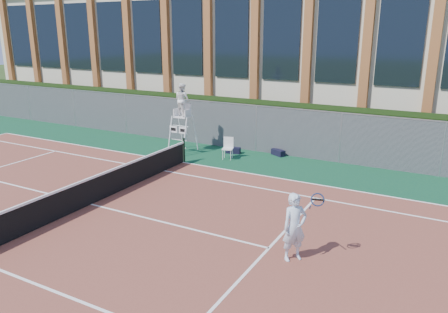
% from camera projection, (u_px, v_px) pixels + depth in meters
% --- Properties ---
extents(ground, '(120.00, 120.00, 0.00)m').
position_uv_depth(ground, '(91.00, 205.00, 14.50)').
color(ground, '#233814').
extents(apron, '(36.00, 20.00, 0.01)m').
position_uv_depth(apron, '(112.00, 195.00, 15.34)').
color(apron, '#0D3D2A').
rests_on(apron, ground).
extents(tennis_court, '(23.77, 10.97, 0.02)m').
position_uv_depth(tennis_court, '(91.00, 205.00, 14.49)').
color(tennis_court, brown).
rests_on(tennis_court, apron).
extents(tennis_net, '(0.10, 11.30, 1.10)m').
position_uv_depth(tennis_net, '(90.00, 190.00, 14.35)').
color(tennis_net, black).
rests_on(tennis_net, ground).
extents(fence, '(40.00, 0.06, 2.20)m').
position_uv_depth(fence, '(219.00, 125.00, 21.63)').
color(fence, '#595E60').
rests_on(fence, ground).
extents(hedge, '(40.00, 1.40, 2.20)m').
position_uv_depth(hedge, '(231.00, 121.00, 22.64)').
color(hedge, black).
rests_on(hedge, ground).
extents(building, '(45.00, 10.60, 8.22)m').
position_uv_depth(building, '(287.00, 54.00, 28.51)').
color(building, beige).
rests_on(building, ground).
extents(umpire_chair, '(0.92, 1.42, 3.30)m').
position_uv_depth(umpire_chair, '(182.00, 102.00, 20.23)').
color(umpire_chair, white).
rests_on(umpire_chair, ground).
extents(plastic_chair, '(0.56, 0.56, 0.98)m').
position_uv_depth(plastic_chair, '(228.00, 146.00, 19.63)').
color(plastic_chair, silver).
rests_on(plastic_chair, apron).
extents(sports_bag_near, '(0.72, 0.40, 0.29)m').
position_uv_depth(sports_bag_near, '(233.00, 150.00, 20.59)').
color(sports_bag_near, black).
rests_on(sports_bag_near, apron).
extents(sports_bag_far, '(0.74, 0.57, 0.27)m').
position_uv_depth(sports_bag_far, '(278.00, 152.00, 20.24)').
color(sports_bag_far, black).
rests_on(sports_bag_far, apron).
extents(tennis_player, '(1.02, 0.83, 1.76)m').
position_uv_depth(tennis_player, '(295.00, 227.00, 10.77)').
color(tennis_player, silver).
rests_on(tennis_player, tennis_court).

